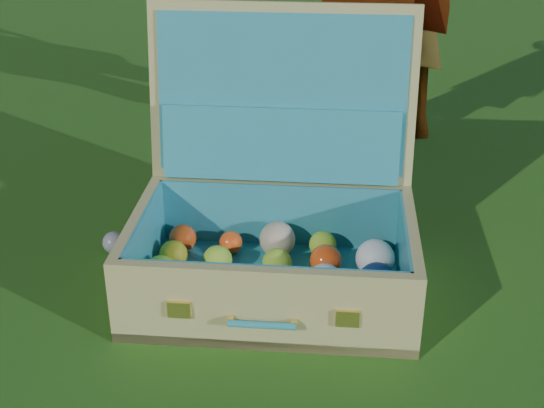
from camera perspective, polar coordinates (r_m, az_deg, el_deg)
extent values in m
plane|color=#215114|center=(1.98, 0.84, -4.59)|extent=(60.00, 60.00, 0.00)
sphere|color=#4063A8|center=(2.06, -11.82, -2.85)|extent=(0.06, 0.06, 0.06)
cube|color=tan|center=(1.86, 0.02, -6.48)|extent=(0.71, 0.51, 0.02)
cube|color=tan|center=(1.63, -0.66, -7.95)|extent=(0.67, 0.09, 0.20)
cube|color=tan|center=(1.99, 0.57, -1.01)|extent=(0.67, 0.09, 0.20)
cube|color=tan|center=(1.86, -9.97, -3.61)|extent=(0.06, 0.40, 0.20)
cube|color=tan|center=(1.81, 10.30, -4.55)|extent=(0.06, 0.40, 0.20)
cube|color=teal|center=(1.85, 0.02, -6.07)|extent=(0.66, 0.46, 0.01)
cube|color=teal|center=(1.64, -0.61, -7.28)|extent=(0.62, 0.07, 0.18)
cube|color=teal|center=(1.97, 0.54, -0.91)|extent=(0.62, 0.07, 0.18)
cube|color=teal|center=(1.85, -9.53, -3.30)|extent=(0.05, 0.40, 0.18)
cube|color=teal|center=(1.81, 9.84, -4.20)|extent=(0.05, 0.40, 0.18)
cube|color=tan|center=(1.93, 0.78, 8.34)|extent=(0.68, 0.18, 0.45)
cube|color=teal|center=(1.91, 0.73, 8.23)|extent=(0.63, 0.13, 0.40)
cube|color=teal|center=(1.92, 0.64, 4.48)|extent=(0.60, 0.11, 0.19)
cube|color=#F2C659|center=(1.64, -7.01, -7.90)|extent=(0.05, 0.01, 0.04)
cube|color=#F2C659|center=(1.61, 5.70, -8.58)|extent=(0.05, 0.01, 0.04)
cylinder|color=teal|center=(1.62, -0.78, -9.09)|extent=(0.15, 0.03, 0.02)
cube|color=#F2C659|center=(1.63, -3.12, -8.77)|extent=(0.02, 0.02, 0.01)
cube|color=#F2C659|center=(1.62, 1.65, -9.03)|extent=(0.02, 0.02, 0.01)
sphere|color=#B0D935|center=(1.74, -9.25, -7.09)|extent=(0.08, 0.08, 0.08)
sphere|color=#B0D935|center=(1.73, -4.40, -7.05)|extent=(0.08, 0.08, 0.08)
sphere|color=#0E1F49|center=(1.72, -0.78, -7.40)|extent=(0.07, 0.07, 0.07)
sphere|color=gold|center=(1.70, 4.25, -7.61)|extent=(0.08, 0.08, 0.08)
sphere|color=white|center=(1.71, 8.10, -7.91)|extent=(0.07, 0.07, 0.07)
sphere|color=#B0D935|center=(1.83, -8.36, -5.12)|extent=(0.08, 0.08, 0.08)
sphere|color=beige|center=(1.80, -4.63, -5.76)|extent=(0.07, 0.07, 0.07)
sphere|color=#B8120E|center=(1.79, 0.18, -6.19)|extent=(0.05, 0.05, 0.05)
sphere|color=white|center=(1.79, 4.02, -5.77)|extent=(0.08, 0.08, 0.08)
sphere|color=#0E1F49|center=(1.79, 7.89, -5.75)|extent=(0.09, 0.09, 0.09)
sphere|color=gold|center=(1.91, -7.43, -3.80)|extent=(0.07, 0.07, 0.07)
sphere|color=#B0D935|center=(1.88, -4.12, -4.21)|extent=(0.07, 0.07, 0.07)
sphere|color=#B0D935|center=(1.86, 0.38, -4.46)|extent=(0.07, 0.07, 0.07)
sphere|color=#FA4D15|center=(1.87, 4.06, -4.25)|extent=(0.08, 0.08, 0.08)
sphere|color=white|center=(1.87, 7.77, -4.07)|extent=(0.10, 0.10, 0.10)
sphere|color=#FA4D15|center=(1.98, -6.74, -2.56)|extent=(0.07, 0.07, 0.07)
sphere|color=#FA4D15|center=(1.96, -3.12, -2.91)|extent=(0.06, 0.06, 0.06)
sphere|color=beige|center=(1.94, 0.41, -2.67)|extent=(0.09, 0.09, 0.09)
sphere|color=#B0D935|center=(1.94, 3.83, -3.07)|extent=(0.07, 0.07, 0.07)
sphere|color=#B8120E|center=(1.96, 7.93, -3.31)|extent=(0.05, 0.05, 0.05)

